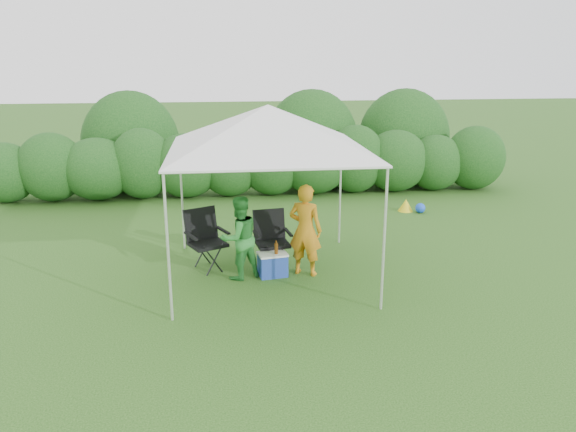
{
  "coord_description": "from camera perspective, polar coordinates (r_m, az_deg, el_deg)",
  "views": [
    {
      "loc": [
        -0.73,
        -8.28,
        3.61
      ],
      "look_at": [
        0.3,
        0.4,
        1.05
      ],
      "focal_mm": 35.0,
      "sensor_mm": 36.0,
      "label": 1
    }
  ],
  "objects": [
    {
      "name": "chair_left",
      "position": [
        9.72,
        -8.45,
        -1.96
      ],
      "size": [
        0.79,
        0.77,
        1.04
      ],
      "rotation": [
        0.0,
        0.0,
        0.45
      ],
      "color": "black",
      "rests_on": "ground"
    },
    {
      "name": "chair_right",
      "position": [
        9.72,
        -1.73,
        -1.97
      ],
      "size": [
        0.67,
        0.63,
        0.99
      ],
      "rotation": [
        0.0,
        0.0,
        0.14
      ],
      "color": "black",
      "rests_on": "ground"
    },
    {
      "name": "canopy",
      "position": [
        8.88,
        -2.02,
        8.9
      ],
      "size": [
        3.1,
        3.1,
        2.83
      ],
      "color": "silver",
      "rests_on": "ground"
    },
    {
      "name": "man",
      "position": [
        9.29,
        1.77,
        -1.43
      ],
      "size": [
        0.67,
        0.59,
        1.55
      ],
      "primitive_type": "imported",
      "rotation": [
        0.0,
        0.0,
        2.67
      ],
      "color": "orange",
      "rests_on": "ground"
    },
    {
      "name": "ground",
      "position": [
        9.06,
        -1.6,
        -7.16
      ],
      "size": [
        70.0,
        70.0,
        0.0
      ],
      "primitive_type": "plane",
      "color": "#33611E"
    },
    {
      "name": "bottle",
      "position": [
        9.26,
        -1.2,
        -3.19
      ],
      "size": [
        0.06,
        0.06,
        0.23
      ],
      "primitive_type": "cylinder",
      "color": "#592D0C",
      "rests_on": "cooler"
    },
    {
      "name": "hedge",
      "position": [
        14.56,
        -3.66,
        5.28
      ],
      "size": [
        13.67,
        1.53,
        1.8
      ],
      "color": "#20511A",
      "rests_on": "ground"
    },
    {
      "name": "cooler",
      "position": [
        9.41,
        -1.58,
        -4.92
      ],
      "size": [
        0.53,
        0.42,
        0.4
      ],
      "rotation": [
        0.0,
        0.0,
        0.17
      ],
      "color": "#2340A1",
      "rests_on": "ground"
    },
    {
      "name": "lawn_toy",
      "position": [
        13.47,
        12.24,
        1.01
      ],
      "size": [
        0.58,
        0.48,
        0.29
      ],
      "color": "yellow",
      "rests_on": "ground"
    },
    {
      "name": "woman",
      "position": [
        9.19,
        -4.96,
        -2.22
      ],
      "size": [
        0.84,
        0.78,
        1.39
      ],
      "primitive_type": "imported",
      "rotation": [
        0.0,
        0.0,
        3.62
      ],
      "color": "#2B8432",
      "rests_on": "ground"
    }
  ]
}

